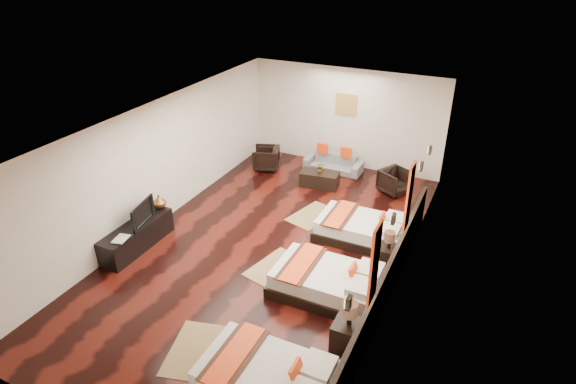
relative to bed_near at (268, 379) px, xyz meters
The scene contains 30 objects.
floor 3.67m from the bed_near, 117.58° to the left, with size 5.50×9.50×0.01m, color black.
ceiling 4.46m from the bed_near, 117.58° to the left, with size 5.50×9.50×0.01m, color white.
back_wall 8.25m from the bed_near, 101.97° to the left, with size 5.50×0.01×2.80m, color silver.
left_wall 5.62m from the bed_near, 143.87° to the left, with size 0.01×9.50×2.80m, color silver.
right_wall 3.60m from the bed_near, 71.99° to the left, with size 0.01×9.50×2.80m, color silver.
headboard_panel 2.65m from the bed_near, 67.46° to the left, with size 0.08×6.60×0.90m, color black.
bed_near is the anchor object (origin of this frame).
bed_mid 2.41m from the bed_near, 89.99° to the left, with size 2.02×1.27×0.77m.
bed_far 4.43m from the bed_near, 90.01° to the left, with size 1.91×1.20×0.73m.
nightstand_a 1.48m from the bed_near, 59.57° to the left, with size 0.47×0.47×0.93m.
nightstand_b 3.75m from the bed_near, 78.45° to the left, with size 0.41×0.41×0.81m.
jute_mat_near 1.47m from the bed_near, behind, with size 0.75×1.20×0.01m, color olive.
jute_mat_mid 2.97m from the bed_near, 114.77° to the left, with size 0.75×1.20×0.01m, color olive.
jute_mat_far 5.07m from the bed_near, 105.53° to the left, with size 0.75×1.20×0.01m, color olive.
tv_console 4.68m from the bed_near, 153.59° to the left, with size 0.50×1.80×0.55m, color black.
tv 4.73m from the bed_near, 151.97° to the left, with size 0.85×0.11×0.49m, color black.
book 4.47m from the bed_near, 160.21° to the left, with size 0.25×0.34×0.03m, color black.
figurine 5.11m from the bed_near, 145.45° to the left, with size 0.29×0.29×0.31m, color brown.
sofa 7.65m from the bed_near, 103.55° to the left, with size 1.62×0.63×0.47m, color slate.
armchair_left 7.63m from the bed_near, 117.89° to the left, with size 0.69×0.71×0.65m, color black.
armchair_right 6.88m from the bed_near, 89.25° to the left, with size 0.67×0.69×0.63m, color black.
coffee_table 6.64m from the bed_near, 105.67° to the left, with size 1.00×0.50×0.40m, color black.
table_plant 6.69m from the bed_near, 105.58° to the left, with size 0.23×0.20×0.25m, color #23521B.
orange_panel_a 2.23m from the bed_near, 52.43° to the left, with size 0.04×0.40×1.30m, color #D86014.
orange_panel_b 3.96m from the bed_near, 73.73° to the left, with size 0.04×0.40×1.30m, color #D86014.
sconce_near 1.90m from the bed_near, 13.65° to the left, with size 0.07×0.12×0.18m.
sconce_mid 3.09m from the bed_near, 67.56° to the left, with size 0.07×0.12×0.18m.
sconce_far 5.01m from the bed_near, 77.74° to the left, with size 0.07×0.12×0.18m.
sconce_lounge 5.86m from the bed_near, 79.68° to the left, with size 0.07×0.12×0.18m.
gold_artwork 8.30m from the bed_near, 102.00° to the left, with size 0.60×0.04×0.60m, color #AD873F.
Camera 1 is at (3.97, -7.39, 5.77)m, focal length 29.65 mm.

